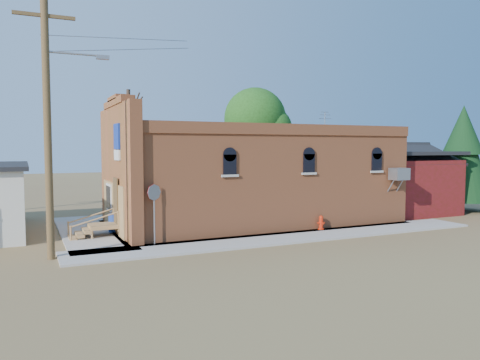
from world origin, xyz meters
name	(u,v)px	position (x,y,z in m)	size (l,w,h in m)	color
ground	(272,245)	(0.00, 0.00, 0.00)	(120.00, 120.00, 0.00)	brown
sidewalk_south	(292,237)	(1.50, 0.90, 0.04)	(19.00, 2.20, 0.08)	#9E9991
sidewalk_west	(90,232)	(-6.30, 6.00, 0.04)	(2.60, 10.00, 0.08)	#9E9991
brick_bar	(249,178)	(1.64, 5.49, 2.34)	(16.40, 7.97, 6.30)	#C96A3D
red_shed	(394,175)	(11.50, 5.50, 2.27)	(5.40, 6.40, 4.30)	#56180E
utility_pole	(49,123)	(-8.14, 1.20, 4.77)	(3.12, 0.26, 9.00)	#533921
tree_bare_near	(129,114)	(-3.00, 13.00, 5.96)	(2.80, 2.80, 7.65)	#463228
tree_leafy	(255,119)	(6.00, 13.50, 5.93)	(4.40, 4.40, 8.15)	#463228
evergreen_tree	(463,151)	(15.50, 4.00, 3.71)	(3.60, 3.60, 6.50)	#463228
fire_hydrant	(321,223)	(3.60, 1.80, 0.41)	(0.38, 0.37, 0.66)	red
stop_sign	(154,198)	(-4.34, 1.80, 1.92)	(0.60, 0.34, 2.40)	gray
trash_barrel	(114,223)	(-5.30, 5.28, 0.49)	(0.54, 0.54, 0.83)	navy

